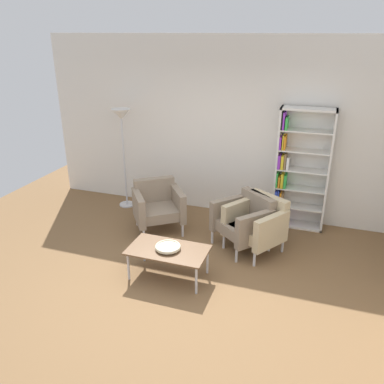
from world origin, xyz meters
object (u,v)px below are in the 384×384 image
(bookshelf_tall, at_px, (298,170))
(coffee_table_low, at_px, (168,251))
(decorative_bowl, at_px, (168,247))
(floor_lamp_torchiere, at_px, (122,126))
(armchair_near_window, at_px, (257,223))
(armchair_by_bookshelf, at_px, (158,205))
(armchair_corner_red, at_px, (245,220))

(bookshelf_tall, distance_m, coffee_table_low, 2.50)
(decorative_bowl, distance_m, floor_lamp_torchiere, 2.60)
(armchair_near_window, bearing_deg, coffee_table_low, -99.05)
(floor_lamp_torchiere, bearing_deg, armchair_by_bookshelf, -36.16)
(coffee_table_low, xyz_separation_m, floor_lamp_torchiere, (-1.55, 1.82, 1.08))
(bookshelf_tall, height_order, armchair_near_window, bookshelf_tall)
(armchair_corner_red, distance_m, floor_lamp_torchiere, 2.63)
(armchair_by_bookshelf, bearing_deg, bookshelf_tall, -12.94)
(bookshelf_tall, bearing_deg, armchair_corner_red, -122.51)
(armchair_corner_red, relative_size, floor_lamp_torchiere, 0.55)
(coffee_table_low, relative_size, floor_lamp_torchiere, 0.57)
(armchair_corner_red, bearing_deg, bookshelf_tall, 97.94)
(armchair_by_bookshelf, height_order, floor_lamp_torchiere, floor_lamp_torchiere)
(bookshelf_tall, relative_size, coffee_table_low, 1.90)
(coffee_table_low, bearing_deg, armchair_near_window, 48.45)
(armchair_near_window, bearing_deg, bookshelf_tall, 99.04)
(decorative_bowl, xyz_separation_m, floor_lamp_torchiere, (-1.55, 1.82, 1.01))
(bookshelf_tall, distance_m, armchair_near_window, 1.17)
(decorative_bowl, distance_m, armchair_by_bookshelf, 1.33)
(coffee_table_low, relative_size, decorative_bowl, 3.12)
(armchair_by_bookshelf, distance_m, armchair_near_window, 1.58)
(decorative_bowl, bearing_deg, bookshelf_tall, 56.19)
(decorative_bowl, height_order, armchair_by_bookshelf, armchair_by_bookshelf)
(armchair_by_bookshelf, xyz_separation_m, armchair_corner_red, (1.40, -0.08, 0.00))
(armchair_near_window, bearing_deg, floor_lamp_torchiere, -164.64)
(armchair_corner_red, bearing_deg, coffee_table_low, -84.49)
(decorative_bowl, bearing_deg, floor_lamp_torchiere, 130.41)
(armchair_by_bookshelf, bearing_deg, armchair_near_window, -40.07)
(coffee_table_low, relative_size, armchair_by_bookshelf, 1.06)
(floor_lamp_torchiere, bearing_deg, armchair_near_window, -17.14)
(coffee_table_low, bearing_deg, armchair_by_bookshelf, 119.09)
(bookshelf_tall, bearing_deg, decorative_bowl, -123.81)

